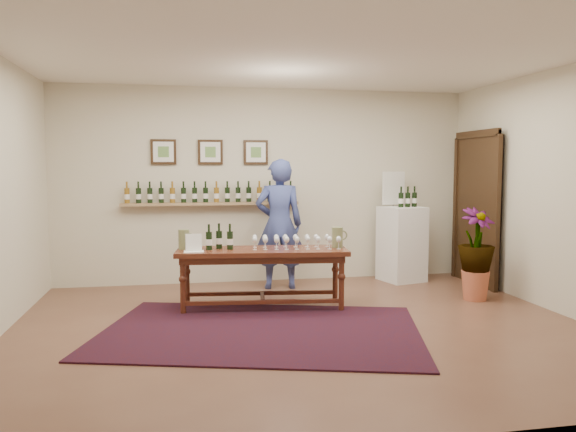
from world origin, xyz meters
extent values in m
plane|color=brown|center=(0.00, 0.00, 0.00)|extent=(6.00, 6.00, 0.00)
plane|color=beige|center=(0.00, 2.50, 1.40)|extent=(6.00, 0.00, 6.00)
plane|color=beige|center=(0.00, -2.50, 1.40)|extent=(6.00, 0.00, 6.00)
plane|color=beige|center=(3.00, 0.00, 1.40)|extent=(0.00, 5.00, 5.00)
plane|color=white|center=(0.00, 0.00, 2.80)|extent=(6.00, 6.00, 0.00)
cube|color=#9E8356|center=(-0.80, 2.41, 1.15)|extent=(2.50, 0.16, 0.04)
cube|color=black|center=(2.94, 1.70, 1.05)|extent=(0.10, 1.00, 2.10)
cube|color=black|center=(2.89, 1.70, 1.05)|extent=(0.04, 1.12, 2.22)
cube|color=black|center=(-1.45, 2.48, 1.88)|extent=(0.35, 0.03, 0.35)
cube|color=white|center=(-1.45, 2.46, 1.88)|extent=(0.28, 0.01, 0.28)
cube|color=#649048|center=(-1.45, 2.45, 1.88)|extent=(0.15, 0.00, 0.15)
cube|color=black|center=(-0.80, 2.48, 1.88)|extent=(0.35, 0.03, 0.35)
cube|color=white|center=(-0.80, 2.46, 1.88)|extent=(0.28, 0.01, 0.28)
cube|color=#649048|center=(-0.80, 2.45, 1.88)|extent=(0.15, 0.00, 0.15)
cube|color=black|center=(-0.15, 2.48, 1.88)|extent=(0.35, 0.03, 0.35)
cube|color=white|center=(-0.15, 2.46, 1.88)|extent=(0.28, 0.01, 0.28)
cube|color=#649048|center=(-0.15, 2.45, 1.88)|extent=(0.15, 0.00, 0.15)
cube|color=#420E0B|center=(-0.45, -0.07, 0.01)|extent=(3.64, 2.91, 0.02)
cube|color=#432110|center=(-0.29, 0.89, 0.68)|extent=(2.05, 0.86, 0.05)
cube|color=#432110|center=(-0.29, 0.89, 0.62)|extent=(1.93, 0.74, 0.09)
cylinder|color=#432110|center=(-1.22, 0.77, 0.33)|extent=(0.07, 0.07, 0.65)
cylinder|color=#432110|center=(0.58, 0.56, 0.33)|extent=(0.07, 0.07, 0.65)
cylinder|color=#432110|center=(-1.17, 1.22, 0.33)|extent=(0.07, 0.07, 0.65)
cylinder|color=#432110|center=(0.64, 1.01, 0.33)|extent=(0.07, 0.07, 0.65)
cube|color=#432110|center=(-0.32, 0.66, 0.13)|extent=(1.81, 0.25, 0.05)
cube|color=#432110|center=(-0.27, 1.12, 0.13)|extent=(1.81, 0.25, 0.05)
cube|color=#432110|center=(-0.29, 0.89, 0.13)|extent=(0.10, 0.46, 0.05)
cube|color=white|center=(-1.09, 0.84, 0.81)|extent=(0.23, 0.17, 0.20)
cube|color=white|center=(1.95, 2.10, 0.55)|extent=(0.66, 0.66, 1.09)
cube|color=white|center=(1.88, 2.27, 1.36)|extent=(0.38, 0.12, 0.54)
cone|color=#B55A3C|center=(2.40, 0.79, 0.18)|extent=(0.35, 0.35, 0.37)
imported|color=#173616|center=(2.40, 0.79, 0.69)|extent=(0.66, 0.66, 0.64)
imported|color=#35427E|center=(0.09, 1.93, 0.89)|extent=(0.68, 0.48, 1.78)
camera|label=1|loc=(-1.23, -5.59, 1.67)|focal=35.00mm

